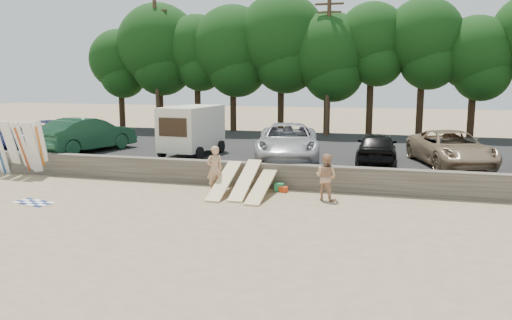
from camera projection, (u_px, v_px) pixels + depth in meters
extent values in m
plane|color=tan|center=(213.00, 203.00, 17.91)|extent=(120.00, 120.00, 0.00)
cube|color=#6B6356|center=(238.00, 174.00, 20.69)|extent=(44.00, 0.50, 1.00)
cube|color=#282828|center=(278.00, 152.00, 27.85)|extent=(44.00, 14.50, 0.70)
cylinder|color=#382616|center=(122.00, 105.00, 37.86)|extent=(0.44, 0.44, 3.45)
sphere|color=#1C4614|center=(120.00, 59.00, 37.31)|extent=(4.49, 4.49, 4.49)
cylinder|color=#382616|center=(160.00, 101.00, 36.96)|extent=(0.44, 0.44, 4.13)
sphere|color=#1C4614|center=(159.00, 45.00, 36.31)|extent=(5.99, 5.99, 5.99)
cylinder|color=#382616|center=(198.00, 102.00, 36.20)|extent=(0.44, 0.44, 3.98)
sphere|color=#1C4614|center=(197.00, 47.00, 35.57)|extent=(4.64, 4.64, 4.64)
cylinder|color=#382616|center=(233.00, 103.00, 35.39)|extent=(0.44, 0.44, 3.98)
sphere|color=#1C4614|center=(233.00, 47.00, 34.76)|extent=(5.71, 5.71, 5.71)
cylinder|color=#382616|center=(281.00, 101.00, 34.57)|extent=(0.44, 0.44, 4.34)
sphere|color=#1C4614|center=(281.00, 38.00, 33.88)|extent=(6.04, 6.04, 6.04)
cylinder|color=#382616|center=(327.00, 106.00, 33.68)|extent=(0.44, 0.44, 3.65)
sphere|color=#1C4614|center=(328.00, 53.00, 33.10)|extent=(5.38, 5.38, 5.38)
cylinder|color=#382616|center=(370.00, 102.00, 33.00)|extent=(0.44, 0.44, 4.28)
sphere|color=#1C4614|center=(372.00, 37.00, 32.32)|extent=(4.54, 4.54, 4.54)
cylinder|color=#382616|center=(420.00, 103.00, 32.17)|extent=(0.44, 0.44, 4.25)
sphere|color=#1C4614|center=(424.00, 37.00, 31.50)|extent=(4.94, 4.94, 4.94)
cylinder|color=#382616|center=(471.00, 109.00, 31.42)|extent=(0.44, 0.44, 3.55)
sphere|color=#1C4614|center=(475.00, 53.00, 30.86)|extent=(4.63, 4.63, 4.63)
cylinder|color=#473321|center=(156.00, 67.00, 34.90)|extent=(0.26, 0.26, 9.00)
cube|color=#473321|center=(155.00, 11.00, 34.28)|extent=(1.80, 0.12, 0.12)
cube|color=#473321|center=(155.00, 18.00, 34.36)|extent=(1.50, 0.10, 0.10)
cylinder|color=#473321|center=(328.00, 66.00, 31.77)|extent=(0.26, 0.26, 9.00)
cube|color=#473321|center=(329.00, 4.00, 31.16)|extent=(1.80, 0.12, 0.12)
cube|color=#473321|center=(329.00, 12.00, 31.24)|extent=(1.50, 0.10, 0.10)
cube|color=beige|center=(192.00, 128.00, 24.13)|extent=(2.16, 3.87, 2.05)
cube|color=black|center=(173.00, 127.00, 22.35)|extent=(1.40, 0.15, 0.84)
cylinder|color=black|center=(162.00, 151.00, 23.50)|extent=(0.24, 0.63, 0.62)
cylinder|color=black|center=(199.00, 153.00, 22.84)|extent=(0.24, 0.63, 0.62)
cylinder|color=black|center=(186.00, 145.00, 25.75)|extent=(0.24, 0.63, 0.62)
cylinder|color=black|center=(221.00, 147.00, 25.09)|extent=(0.24, 0.63, 0.62)
imported|color=#131945|center=(43.00, 135.00, 26.29)|extent=(4.32, 5.98, 1.51)
imported|color=#163C25|center=(87.00, 135.00, 25.45)|extent=(3.21, 5.58, 1.74)
imported|color=#B2B1B6|center=(288.00, 142.00, 22.98)|extent=(3.80, 6.36, 1.65)
imported|color=black|center=(377.00, 148.00, 21.76)|extent=(1.74, 4.21, 1.43)
imported|color=#947A5E|center=(451.00, 148.00, 21.40)|extent=(3.83, 5.82, 1.49)
cube|color=white|center=(12.00, 148.00, 22.93)|extent=(0.53, 0.84, 2.50)
cube|color=white|center=(23.00, 149.00, 22.70)|extent=(0.61, 0.92, 2.49)
cube|color=white|center=(33.00, 149.00, 22.52)|extent=(0.53, 0.83, 2.51)
cube|color=white|center=(41.00, 148.00, 22.60)|extent=(0.57, 0.71, 2.54)
cube|color=beige|center=(224.00, 180.00, 19.17)|extent=(0.56, 2.85, 1.06)
cube|color=beige|center=(246.00, 180.00, 19.14)|extent=(0.56, 2.83, 1.13)
cube|color=beige|center=(262.00, 186.00, 18.72)|extent=(0.56, 2.92, 0.81)
imported|color=tan|center=(214.00, 169.00, 19.45)|extent=(0.79, 0.77, 1.83)
imported|color=tan|center=(326.00, 177.00, 18.19)|extent=(1.02, 0.92, 1.71)
cube|color=#24874A|center=(279.00, 187.00, 19.68)|extent=(0.44, 0.38, 0.32)
cube|color=#E1461A|center=(283.00, 189.00, 19.54)|extent=(0.35, 0.31, 0.22)
plane|color=white|center=(34.00, 202.00, 17.91)|extent=(1.81, 1.81, 0.00)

